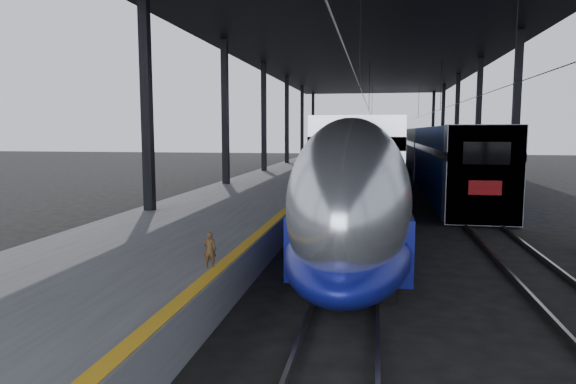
# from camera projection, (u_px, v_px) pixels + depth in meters

# --- Properties ---
(ground) EXTENTS (160.00, 160.00, 0.00)m
(ground) POSITION_uv_depth(u_px,v_px,m) (274.00, 280.00, 13.66)
(ground) COLOR black
(ground) RESTS_ON ground
(platform) EXTENTS (6.00, 80.00, 1.00)m
(platform) POSITION_uv_depth(u_px,v_px,m) (282.00, 184.00, 33.77)
(platform) COLOR #4C4C4F
(platform) RESTS_ON ground
(yellow_strip) EXTENTS (0.30, 80.00, 0.01)m
(yellow_strip) POSITION_uv_depth(u_px,v_px,m) (324.00, 177.00, 33.24)
(yellow_strip) COLOR orange
(yellow_strip) RESTS_ON platform
(rails) EXTENTS (6.52, 80.00, 0.16)m
(rails) POSITION_uv_depth(u_px,v_px,m) (406.00, 193.00, 32.46)
(rails) COLOR slate
(rails) RESTS_ON ground
(canopy) EXTENTS (18.00, 75.00, 9.47)m
(canopy) POSITION_uv_depth(u_px,v_px,m) (367.00, 48.00, 31.84)
(canopy) COLOR black
(canopy) RESTS_ON ground
(tgv_train) EXTENTS (3.10, 65.20, 4.45)m
(tgv_train) POSITION_uv_depth(u_px,v_px,m) (369.00, 156.00, 39.89)
(tgv_train) COLOR #B5B8BD
(tgv_train) RESTS_ON ground
(second_train) EXTENTS (3.08, 56.05, 4.24)m
(second_train) POSITION_uv_depth(u_px,v_px,m) (425.00, 151.00, 47.53)
(second_train) COLOR navy
(second_train) RESTS_ON ground
(child) EXTENTS (0.32, 0.23, 0.79)m
(child) POSITION_uv_depth(u_px,v_px,m) (210.00, 250.00, 11.13)
(child) COLOR #4C3119
(child) RESTS_ON platform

